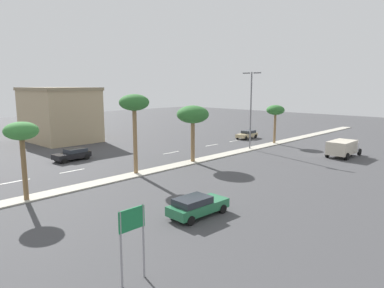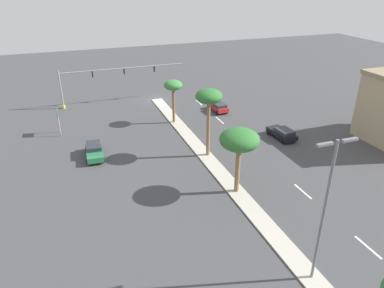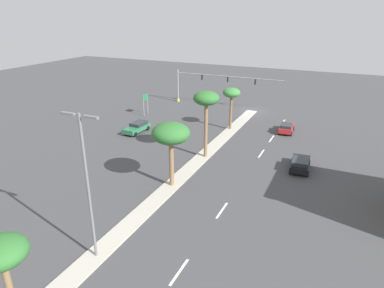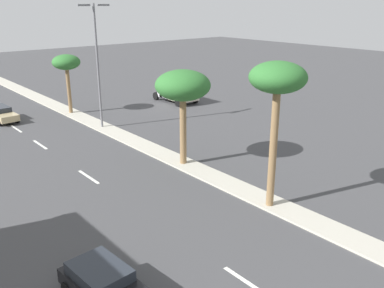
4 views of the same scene
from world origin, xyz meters
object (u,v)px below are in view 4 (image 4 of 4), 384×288
(palm_tree_trailing, at_px, (278,83))
(street_lamp_near, at_px, (97,58))
(palm_tree_inboard, at_px, (183,87))
(sedan_tan_center, at_px, (1,113))
(palm_tree_leading, at_px, (66,64))
(sedan_black_inboard, at_px, (106,286))
(box_truck, at_px, (177,92))

(palm_tree_trailing, xyz_separation_m, street_lamp_near, (0.25, 20.05, -0.72))
(palm_tree_inboard, relative_size, sedan_tan_center, 1.42)
(palm_tree_leading, xyz_separation_m, sedan_black_inboard, (-11.25, -27.92, -4.38))
(palm_tree_inboard, distance_m, box_truck, 20.02)
(street_lamp_near, bearing_deg, box_truck, 18.21)
(palm_tree_leading, bearing_deg, sedan_black_inboard, -111.94)
(palm_tree_leading, xyz_separation_m, box_truck, (11.66, -2.84, -3.93))
(palm_tree_trailing, bearing_deg, street_lamp_near, 89.29)
(palm_tree_inboard, bearing_deg, palm_tree_trailing, -92.09)
(palm_tree_trailing, relative_size, palm_tree_inboard, 1.22)
(palm_tree_trailing, height_order, street_lamp_near, street_lamp_near)
(palm_tree_leading, relative_size, sedan_tan_center, 1.27)
(palm_tree_inboard, xyz_separation_m, street_lamp_near, (-0.05, 11.88, 0.76))
(sedan_black_inboard, xyz_separation_m, sedan_tan_center, (4.92, 29.64, -0.02))
(palm_tree_leading, height_order, sedan_black_inboard, palm_tree_leading)
(palm_tree_inboard, relative_size, sedan_black_inboard, 1.48)
(street_lamp_near, height_order, sedan_black_inboard, street_lamp_near)
(palm_tree_trailing, distance_m, palm_tree_inboard, 8.32)
(street_lamp_near, height_order, box_truck, street_lamp_near)
(sedan_tan_center, bearing_deg, street_lamp_near, -53.00)
(palm_tree_trailing, bearing_deg, palm_tree_leading, 89.46)
(palm_tree_trailing, bearing_deg, palm_tree_inboard, 87.91)
(palm_tree_trailing, xyz_separation_m, box_truck, (11.91, 23.89, -5.88))
(sedan_black_inboard, bearing_deg, palm_tree_inboard, 39.70)
(palm_tree_inboard, bearing_deg, sedan_tan_center, 107.46)
(sedan_black_inboard, distance_m, box_truck, 33.97)
(palm_tree_leading, distance_m, sedan_tan_center, 7.90)
(palm_tree_inboard, xyz_separation_m, box_truck, (11.61, 15.71, -4.39))
(palm_tree_trailing, distance_m, box_truck, 27.33)
(sedan_black_inboard, relative_size, sedan_tan_center, 0.96)
(sedan_black_inboard, bearing_deg, street_lamp_near, 62.12)
(sedan_tan_center, height_order, box_truck, box_truck)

